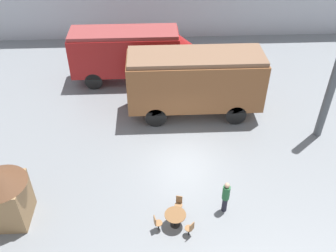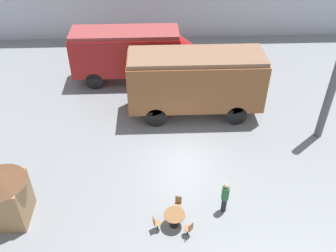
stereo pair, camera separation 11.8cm
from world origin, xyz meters
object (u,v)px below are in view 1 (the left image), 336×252
object	(u,v)px
visitor_person	(226,196)
cafe_chair_0	(190,228)
cafe_table_near	(175,216)
streamlined_locomotive	(134,51)
ticket_kiosk	(3,192)
passenger_coach_wooden	(195,79)

from	to	relation	value
visitor_person	cafe_chair_0	bearing A→B (deg)	-142.12
cafe_table_near	visitor_person	world-z (taller)	visitor_person
cafe_chair_0	cafe_table_near	bearing A→B (deg)	-0.00
cafe_table_near	cafe_chair_0	world-z (taller)	cafe_chair_0
streamlined_locomotive	cafe_chair_0	xyz separation A→B (m)	(2.58, -13.35, -1.68)
visitor_person	ticket_kiosk	world-z (taller)	ticket_kiosk
passenger_coach_wooden	cafe_table_near	bearing A→B (deg)	-101.16
ticket_kiosk	streamlined_locomotive	bearing A→B (deg)	65.88
streamlined_locomotive	ticket_kiosk	world-z (taller)	streamlined_locomotive
cafe_table_near	visitor_person	bearing A→B (deg)	17.61
passenger_coach_wooden	visitor_person	xyz separation A→B (m)	(0.62, -7.81, -1.43)
cafe_chair_0	ticket_kiosk	distance (m)	8.15
cafe_chair_0	visitor_person	world-z (taller)	visitor_person
passenger_coach_wooden	cafe_table_near	xyz separation A→B (m)	(-1.69, -8.54, -1.81)
passenger_coach_wooden	visitor_person	bearing A→B (deg)	-85.46
streamlined_locomotive	passenger_coach_wooden	bearing A→B (deg)	-48.98
cafe_table_near	visitor_person	xyz separation A→B (m)	(2.31, 0.73, 0.38)
cafe_chair_0	visitor_person	distance (m)	2.21
cafe_table_near	passenger_coach_wooden	bearing A→B (deg)	78.84
passenger_coach_wooden	ticket_kiosk	world-z (taller)	passenger_coach_wooden
passenger_coach_wooden	ticket_kiosk	bearing A→B (deg)	-139.26
passenger_coach_wooden	cafe_table_near	size ratio (longest dim) A/B	8.36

